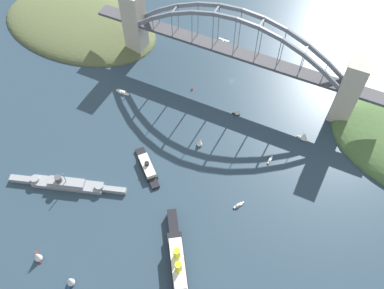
% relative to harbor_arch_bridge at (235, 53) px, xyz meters
% --- Properties ---
extents(ground_plane, '(1400.00, 1400.00, 0.00)m').
position_rel_harbor_arch_bridge_xyz_m(ground_plane, '(-0.00, -0.00, -31.35)').
color(ground_plane, '#283D4C').
extents(harbor_arch_bridge, '(244.94, 15.39, 69.59)m').
position_rel_harbor_arch_bridge_xyz_m(harbor_arch_bridge, '(0.00, 0.00, 0.00)').
color(harbor_arch_bridge, '#BCB29E').
rests_on(harbor_arch_bridge, ground).
extents(headland_east_shore, '(154.69, 96.17, 19.36)m').
position_rel_harbor_arch_bridge_xyz_m(headland_east_shore, '(154.28, -5.19, -31.35)').
color(headland_east_shore, '#515B38').
rests_on(headland_east_shore, ground).
extents(ocean_liner, '(49.53, 72.24, 20.74)m').
position_rel_harbor_arch_bridge_xyz_m(ocean_liner, '(-31.78, 165.88, -25.63)').
color(ocean_liner, black).
rests_on(ocean_liner, ground).
extents(naval_cruiser, '(81.42, 30.04, 16.80)m').
position_rel_harbor_arch_bridge_xyz_m(naval_cruiser, '(67.09, 144.22, -28.45)').
color(naval_cruiser, gray).
rests_on(naval_cruiser, ground).
extents(harbor_ferry_steamer, '(31.34, 28.82, 7.92)m').
position_rel_harbor_arch_bridge_xyz_m(harbor_ferry_steamer, '(22.69, 107.13, -28.93)').
color(harbor_ferry_steamer, black).
rests_on(harbor_ferry_steamer, ground).
extents(seaplane_taxiing_near_bridge, '(10.27, 7.15, 4.93)m').
position_rel_harbor_arch_bridge_xyz_m(seaplane_taxiing_near_bridge, '(24.53, -39.90, -29.39)').
color(seaplane_taxiing_near_bridge, '#B7B7B2').
rests_on(seaplane_taxiing_near_bridge, ground).
extents(small_boat_0, '(5.49, 7.64, 2.33)m').
position_rel_harbor_arch_bridge_xyz_m(small_boat_0, '(-48.52, 106.74, -30.51)').
color(small_boat_0, silver).
rests_on(small_boat_0, ground).
extents(small_boat_1, '(11.87, 2.77, 2.28)m').
position_rel_harbor_arch_bridge_xyz_m(small_boat_1, '(76.23, 51.54, -30.54)').
color(small_boat_1, silver).
rests_on(small_boat_1, ground).
extents(small_boat_2, '(2.21, 7.54, 2.25)m').
position_rel_harbor_arch_bridge_xyz_m(small_boat_2, '(-55.78, 62.54, -30.52)').
color(small_boat_2, silver).
rests_on(small_boat_2, ground).
extents(small_boat_3, '(4.85, 7.75, 7.03)m').
position_rel_harbor_arch_bridge_xyz_m(small_boat_3, '(-2.88, 71.98, -28.02)').
color(small_boat_3, brown).
rests_on(small_boat_3, ground).
extents(small_boat_4, '(4.83, 8.72, 10.09)m').
position_rel_harbor_arch_bridge_xyz_m(small_boat_4, '(25.02, 200.24, -26.60)').
color(small_boat_4, '#234C8C').
rests_on(small_boat_4, ground).
extents(small_boat_5, '(8.07, 6.90, 10.35)m').
position_rel_harbor_arch_bridge_xyz_m(small_boat_5, '(52.56, 196.14, -26.51)').
color(small_boat_5, '#B2231E').
rests_on(small_boat_5, ground).
extents(small_boat_6, '(6.58, 4.32, 7.24)m').
position_rel_harbor_arch_bridge_xyz_m(small_boat_6, '(-17.47, 32.17, -27.99)').
color(small_boat_6, black).
rests_on(small_boat_6, ground).
extents(small_boat_7, '(8.66, 5.41, 8.46)m').
position_rel_harbor_arch_bridge_xyz_m(small_boat_7, '(-72.45, 33.22, -27.42)').
color(small_boat_7, silver).
rests_on(small_boat_7, ground).
extents(channel_marker_buoy, '(2.20, 2.20, 2.75)m').
position_rel_harbor_arch_bridge_xyz_m(channel_marker_buoy, '(26.16, 23.72, -30.23)').
color(channel_marker_buoy, red).
rests_on(channel_marker_buoy, ground).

